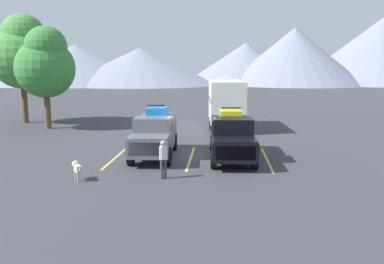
# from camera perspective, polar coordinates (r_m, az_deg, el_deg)

# --- Properties ---
(ground_plane) EXTENTS (240.00, 240.00, 0.00)m
(ground_plane) POSITION_cam_1_polar(r_m,az_deg,el_deg) (21.78, -0.05, -3.22)
(ground_plane) COLOR #38383D
(pickup_truck_a) EXTENTS (2.23, 5.47, 2.62)m
(pickup_truck_a) POSITION_cam_1_polar(r_m,az_deg,el_deg) (21.47, -5.22, -0.19)
(pickup_truck_a) COLOR #595B60
(pickup_truck_a) RESTS_ON ground
(pickup_truck_b) EXTENTS (2.33, 5.78, 2.54)m
(pickup_truck_b) POSITION_cam_1_polar(r_m,az_deg,el_deg) (20.93, 5.55, -0.50)
(pickup_truck_b) COLOR black
(pickup_truck_b) RESTS_ON ground
(lot_stripe_a) EXTENTS (0.12, 5.50, 0.01)m
(lot_stripe_a) POSITION_cam_1_polar(r_m,az_deg,el_deg) (21.68, -10.50, -3.43)
(lot_stripe_a) COLOR gold
(lot_stripe_a) RESTS_ON ground
(lot_stripe_b) EXTENTS (0.12, 5.50, 0.01)m
(lot_stripe_b) POSITION_cam_1_polar(r_m,az_deg,el_deg) (21.05, -0.20, -3.66)
(lot_stripe_b) COLOR gold
(lot_stripe_b) RESTS_ON ground
(lot_stripe_c) EXTENTS (0.12, 5.50, 0.01)m
(lot_stripe_c) POSITION_cam_1_polar(r_m,az_deg,el_deg) (21.12, 10.39, -3.77)
(lot_stripe_c) COLOR gold
(lot_stripe_c) RESTS_ON ground
(camper_trailer_a) EXTENTS (2.78, 7.52, 3.88)m
(camper_trailer_a) POSITION_cam_1_polar(r_m,az_deg,el_deg) (30.69, 4.75, 4.27)
(camper_trailer_a) COLOR silver
(camper_trailer_a) RESTS_ON ground
(person_a) EXTENTS (0.31, 0.29, 1.63)m
(person_a) POSITION_cam_1_polar(r_m,az_deg,el_deg) (17.20, -4.03, -3.46)
(person_a) COLOR #3F3F42
(person_a) RESTS_ON ground
(dog) EXTENTS (0.57, 0.75, 0.78)m
(dog) POSITION_cam_1_polar(r_m,az_deg,el_deg) (17.71, -15.76, -4.74)
(dog) COLOR beige
(dog) RESTS_ON ground
(tree_a) EXTENTS (4.35, 4.35, 7.53)m
(tree_a) POSITION_cam_1_polar(r_m,az_deg,el_deg) (32.24, -19.75, 9.01)
(tree_a) COLOR brown
(tree_a) RESTS_ON ground
(tree_b) EXTENTS (4.99, 4.99, 8.79)m
(tree_b) POSITION_cam_1_polar(r_m,az_deg,el_deg) (36.27, -22.59, 10.20)
(tree_b) COLOR brown
(tree_b) RESTS_ON ground
(mountain_ridge) EXTENTS (161.04, 50.23, 16.70)m
(mountain_ridge) POSITION_cam_1_polar(r_m,az_deg,el_deg) (104.45, 5.87, 9.97)
(mountain_ridge) COLOR gray
(mountain_ridge) RESTS_ON ground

